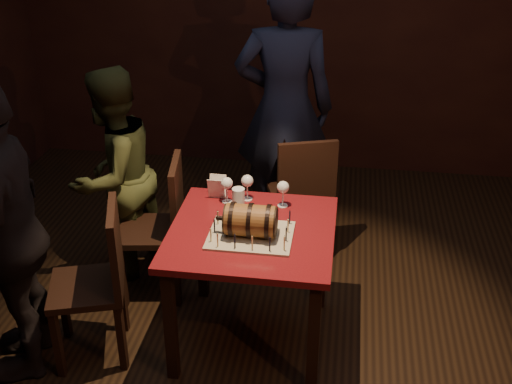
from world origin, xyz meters
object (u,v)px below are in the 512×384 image
person_back (284,109)px  person_left_rear (114,176)px  wine_glass_right (283,188)px  pint_of_ale (238,201)px  chair_left_rear (162,221)px  wine_glass_left (227,184)px  person_left_front (8,233)px  wine_glass_mid (247,182)px  chair_left_front (100,275)px  chair_back (303,191)px  barrel_cake (250,220)px  pub_table (252,247)px

person_back → person_left_rear: bearing=30.6°
wine_glass_right → pint_of_ale: (-0.24, -0.11, -0.05)m
chair_left_rear → wine_glass_left: bearing=-13.3°
person_left_front → wine_glass_mid: bearing=106.9°
wine_glass_right → chair_left_front: chair_left_front is taller
chair_left_rear → wine_glass_right: bearing=-7.7°
wine_glass_left → chair_back: bearing=58.2°
person_left_front → person_back: bearing=128.7°
wine_glass_mid → chair_left_rear: bearing=174.4°
pint_of_ale → chair_back: (0.31, 0.75, -0.30)m
wine_glass_right → chair_left_rear: chair_left_rear is taller
chair_back → chair_left_front: same height
wine_glass_mid → person_left_rear: (-0.92, 0.25, -0.15)m
wine_glass_mid → person_left_rear: size_ratio=0.11×
wine_glass_left → barrel_cake: bearing=-61.5°
person_left_rear → wine_glass_right: bearing=97.8°
pint_of_ale → person_back: person_back is taller
wine_glass_left → pint_of_ale: bearing=-50.9°
chair_left_rear → person_left_rear: 0.46m
chair_left_front → person_back: size_ratio=0.48×
pint_of_ale → chair_left_rear: 0.64m
chair_left_rear → chair_left_front: same height
pint_of_ale → barrel_cake: bearing=-66.8°
pub_table → pint_of_ale: bearing=120.0°
barrel_cake → wine_glass_mid: barrel_cake is taller
wine_glass_left → person_back: (0.22, 1.04, 0.11)m
pub_table → wine_glass_left: (-0.19, 0.29, 0.23)m
chair_left_rear → person_back: size_ratio=0.48×
pint_of_ale → person_left_rear: 0.99m
barrel_cake → person_left_rear: bearing=146.7°
pub_table → person_left_rear: bearing=149.5°
barrel_cake → person_left_front: (-1.22, -0.29, -0.01)m
barrel_cake → wine_glass_left: 0.41m
barrel_cake → person_back: person_back is taller
chair_back → person_back: 0.62m
barrel_cake → person_left_front: size_ratio=0.20×
wine_glass_mid → chair_left_front: chair_left_front is taller
chair_left_rear → chair_back: bearing=32.8°
wine_glass_left → chair_left_rear: size_ratio=0.17×
pub_table → barrel_cake: barrel_cake is taller
chair_left_front → pint_of_ale: bearing=30.6°
wine_glass_left → person_left_front: size_ratio=0.10×
barrel_cake → chair_back: bearing=78.6°
wine_glass_right → chair_back: (0.07, 0.65, -0.35)m
pint_of_ale → chair_left_front: (-0.70, -0.42, -0.30)m
wine_glass_right → person_left_rear: (-1.14, 0.30, -0.15)m
chair_left_rear → person_left_front: (-0.58, -0.76, 0.32)m
chair_back → person_left_rear: (-1.21, -0.35, 0.20)m
chair_left_front → person_left_front: bearing=-161.8°
person_back → person_left_front: (-1.24, -1.69, -0.13)m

